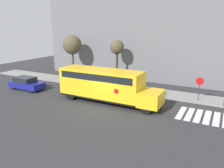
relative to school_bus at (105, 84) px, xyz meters
name	(u,v)px	position (x,y,z in m)	size (l,w,h in m)	color
ground_plane	(104,107)	(0.72, -1.36, -1.84)	(60.00, 60.00, 0.00)	#333335
sidewalk_strip	(132,89)	(0.72, 5.14, -1.76)	(44.00, 3.00, 0.15)	gray
building_backdrop	(151,36)	(0.72, 11.64, 4.17)	(32.00, 4.00, 12.02)	slate
crosswalk_stripes	(207,117)	(9.40, 0.64, -1.83)	(4.70, 3.20, 0.01)	white
school_bus	(105,84)	(0.00, 0.00, 0.00)	(10.28, 2.57, 3.23)	yellow
parked_car	(26,83)	(-10.45, -0.51, -1.10)	(4.32, 1.80, 1.48)	navy
stop_sign	(200,85)	(8.19, 4.41, -0.18)	(0.76, 0.10, 2.47)	#38383A
tree_near_sidewalk	(117,48)	(-2.49, 7.60, 2.66)	(1.82, 1.82, 5.58)	#423323
tree_far_sidewalk	(72,45)	(-9.46, 7.26, 2.84)	(2.71, 2.71, 6.07)	#423323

